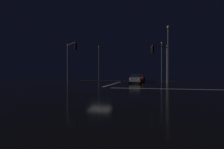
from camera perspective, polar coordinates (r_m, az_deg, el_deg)
name	(u,v)px	position (r m, az deg, el deg)	size (l,w,h in m)	color
ground	(100,88)	(19.93, -3.94, -4.52)	(120.00, 120.00, 0.10)	black
stop_line_north	(114,84)	(27.45, 0.56, -3.09)	(0.35, 13.23, 0.01)	white
centre_line_ns	(124,81)	(38.86, 4.01, -2.11)	(22.00, 0.15, 0.01)	yellow
crosswalk_bar_east	(172,89)	(19.30, 19.16, -4.53)	(13.23, 0.40, 0.01)	white
sedan_gray	(136,78)	(29.78, 7.89, -1.30)	(2.02, 4.33, 1.57)	slate
sedan_red	(139,78)	(36.34, 9.00, -1.02)	(2.02, 4.33, 1.57)	maroon
sedan_green	(140,77)	(42.66, 9.38, -0.83)	(2.02, 4.33, 1.57)	#14512D
traffic_signal_nw	(71,55)	(29.17, -13.52, 6.22)	(2.98, 2.98, 6.79)	#4C4C51
traffic_signal_ne	(161,57)	(26.45, 15.85, 5.53)	(2.49, 2.49, 5.93)	#4C4C51
streetlamp_right_near	(168,50)	(32.88, 18.06, 7.65)	(0.44, 0.44, 10.27)	#424247
streetlamp_left_far	(99,60)	(50.68, -4.35, 4.75)	(0.44, 0.44, 9.75)	#424247
streetlamp_right_far	(162,58)	(48.73, 16.12, 5.20)	(0.44, 0.44, 10.21)	#424247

